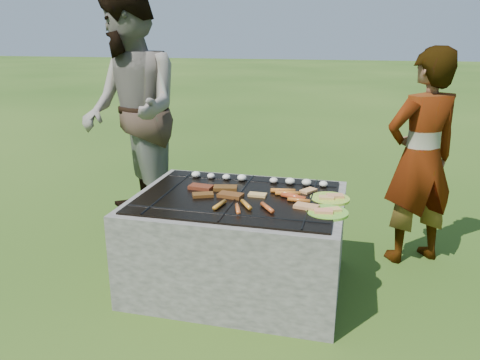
% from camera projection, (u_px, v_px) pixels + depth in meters
% --- Properties ---
extents(lawn, '(60.00, 60.00, 0.00)m').
position_uv_depth(lawn, '(238.00, 283.00, 3.10)').
color(lawn, '#234511').
rests_on(lawn, ground).
extents(fire_pit, '(1.30, 1.00, 0.62)m').
position_uv_depth(fire_pit, '(238.00, 244.00, 3.02)').
color(fire_pit, '#AAA397').
rests_on(fire_pit, ground).
extents(mushrooms, '(0.95, 0.06, 0.04)m').
position_uv_depth(mushrooms, '(259.00, 179.00, 3.19)').
color(mushrooms, '#F2EACD').
rests_on(mushrooms, fire_pit).
extents(pork_slabs, '(0.39, 0.28, 0.02)m').
position_uv_depth(pork_slabs, '(216.00, 191.00, 2.98)').
color(pork_slabs, '#9F3B1D').
rests_on(pork_slabs, fire_pit).
extents(sausages, '(0.53, 0.47, 0.03)m').
position_uv_depth(sausages, '(273.00, 199.00, 2.82)').
color(sausages, orange).
rests_on(sausages, fire_pit).
extents(bread_on_grate, '(0.45, 0.42, 0.02)m').
position_uv_depth(bread_on_grate, '(294.00, 199.00, 2.83)').
color(bread_on_grate, '#E9D577').
rests_on(bread_on_grate, fire_pit).
extents(plate_far, '(0.26, 0.26, 0.03)m').
position_uv_depth(plate_far, '(330.00, 198.00, 2.88)').
color(plate_far, '#EDFC3C').
rests_on(plate_far, fire_pit).
extents(plate_near, '(0.29, 0.29, 0.03)m').
position_uv_depth(plate_near, '(327.00, 212.00, 2.65)').
color(plate_near, '#A3CC30').
rests_on(plate_near, fire_pit).
extents(cook, '(0.66, 0.59, 1.51)m').
position_uv_depth(cook, '(421.00, 159.00, 3.23)').
color(cook, gray).
rests_on(cook, ground).
extents(bystander, '(1.18, 1.20, 1.94)m').
position_uv_depth(bystander, '(131.00, 112.00, 3.79)').
color(bystander, gray).
rests_on(bystander, ground).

